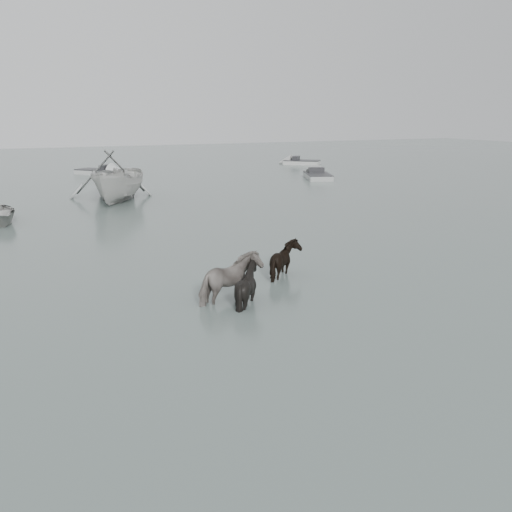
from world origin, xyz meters
name	(u,v)px	position (x,y,z in m)	size (l,w,h in m)	color
ground	(259,313)	(0.00, 0.00, 0.00)	(140.00, 140.00, 0.00)	#4D5C56
pony_pinto	(230,272)	(-0.28, 1.19, 0.75)	(0.81, 1.79, 1.51)	black
pony_dark	(287,255)	(2.05, 2.53, 0.64)	(1.27, 1.09, 1.28)	black
pony_black	(247,276)	(0.06, 0.86, 0.70)	(1.14, 1.28, 1.41)	black
rowboat_trail	(110,173)	(0.36, 20.50, 1.41)	(4.61, 5.34, 2.81)	#ACAFAC
boat_small	(119,184)	(0.44, 18.56, 0.97)	(1.89, 5.03, 1.94)	#B6B6B1
skiff_port	(318,173)	(15.70, 23.93, 0.38)	(5.22, 1.60, 0.75)	#989B98
skiff_mid	(100,169)	(1.87, 33.40, 0.38)	(5.03, 1.60, 0.75)	#A9ABA9
skiff_star	(302,160)	(20.16, 34.37, 0.38)	(4.46, 1.60, 0.75)	#B3B3AE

